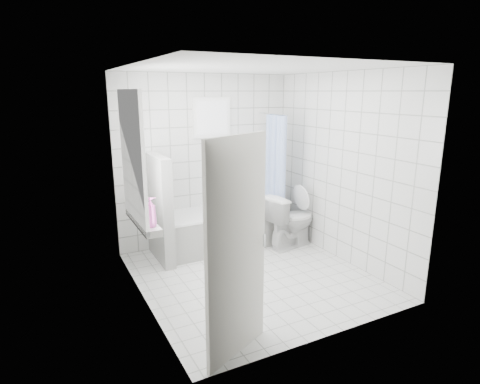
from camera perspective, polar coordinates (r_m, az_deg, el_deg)
ground at (r=5.34m, az=1.78°, el=-11.82°), size 3.00×3.00×0.00m
ceiling at (r=4.81m, az=2.02°, el=17.27°), size 3.00×3.00×0.00m
wall_back at (r=6.24m, az=-4.86°, el=4.52°), size 2.80×0.02×2.60m
wall_front at (r=3.72m, az=13.26°, el=-2.45°), size 2.80×0.02×2.60m
wall_left at (r=4.42m, az=-14.17°, el=0.12°), size 0.02×3.00×2.60m
wall_right at (r=5.71m, az=14.26°, el=3.25°), size 0.02×3.00×2.60m
window_left at (r=4.65m, az=-14.72°, el=4.57°), size 0.01×0.90×1.40m
window_back at (r=6.16m, az=-3.95°, el=10.51°), size 0.50×0.01×0.50m
window_sill at (r=4.84m, az=-13.66°, el=-4.05°), size 0.18×1.02×0.08m
door at (r=3.49m, az=-0.46°, el=-8.35°), size 0.74×0.38×2.00m
bathtub at (r=6.19m, az=-2.53°, el=-5.17°), size 1.83×0.77×0.58m
partition_wall at (r=5.69m, az=-11.38°, el=-2.35°), size 0.15×0.85×1.50m
tiled_ledge at (r=6.87m, az=4.25°, el=-3.37°), size 0.40×0.24×0.55m
toilet at (r=6.20m, az=7.22°, el=-4.01°), size 0.88×0.60×0.83m
curtain_rod at (r=6.24m, az=4.69°, el=11.00°), size 0.02×0.80×0.02m
shower_curtain at (r=6.25m, az=5.15°, el=2.66°), size 0.14×0.48×1.78m
tub_faucet at (r=6.37m, az=-3.03°, el=0.62°), size 0.18×0.06×0.06m
sill_bottles at (r=4.70m, az=-13.37°, el=-2.44°), size 0.18×0.75×0.33m
ledge_bottles at (r=6.74m, az=4.32°, el=-0.27°), size 0.22×0.15×0.26m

